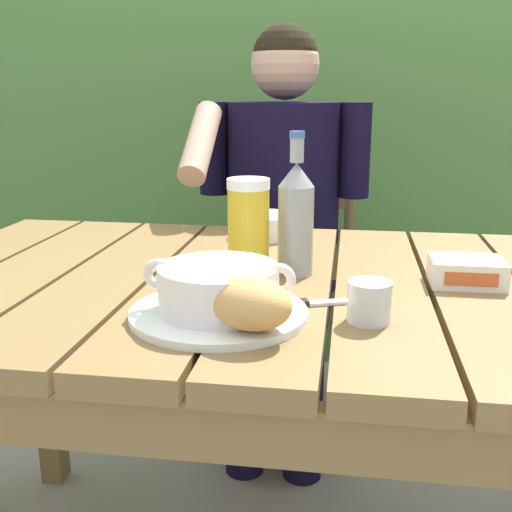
{
  "coord_description": "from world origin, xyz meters",
  "views": [
    {
      "loc": [
        0.1,
        -1.07,
        1.08
      ],
      "look_at": [
        -0.04,
        -0.11,
        0.82
      ],
      "focal_mm": 43.59,
      "sensor_mm": 36.0,
      "label": 1
    }
  ],
  "objects_px": {
    "bread_roll": "(250,303)",
    "beer_bottle": "(296,217)",
    "person_eating": "(281,214)",
    "table_knife": "(306,303)",
    "soup_bowl": "(218,287)",
    "chair_near_diner": "(288,288)",
    "water_glass_small": "(369,302)",
    "serving_plate": "(219,313)",
    "beer_glass": "(249,229)",
    "diner_bowl": "(266,225)",
    "butter_tub": "(466,272)"
  },
  "relations": [
    {
      "from": "bread_roll",
      "to": "beer_bottle",
      "type": "bearing_deg",
      "value": 83.63
    },
    {
      "from": "person_eating",
      "to": "beer_bottle",
      "type": "height_order",
      "value": "person_eating"
    },
    {
      "from": "bread_roll",
      "to": "table_knife",
      "type": "height_order",
      "value": "bread_roll"
    },
    {
      "from": "soup_bowl",
      "to": "person_eating",
      "type": "bearing_deg",
      "value": 90.23
    },
    {
      "from": "person_eating",
      "to": "chair_near_diner",
      "type": "bearing_deg",
      "value": 89.19
    },
    {
      "from": "water_glass_small",
      "to": "beer_bottle",
      "type": "bearing_deg",
      "value": 119.56
    },
    {
      "from": "chair_near_diner",
      "to": "serving_plate",
      "type": "bearing_deg",
      "value": -89.96
    },
    {
      "from": "beer_glass",
      "to": "diner_bowl",
      "type": "relative_size",
      "value": 1.28
    },
    {
      "from": "beer_glass",
      "to": "bread_roll",
      "type": "bearing_deg",
      "value": -80.41
    },
    {
      "from": "butter_tub",
      "to": "soup_bowl",
      "type": "bearing_deg",
      "value": -150.44
    },
    {
      "from": "person_eating",
      "to": "table_knife",
      "type": "distance_m",
      "value": 0.82
    },
    {
      "from": "soup_bowl",
      "to": "butter_tub",
      "type": "bearing_deg",
      "value": 29.56
    },
    {
      "from": "beer_bottle",
      "to": "serving_plate",
      "type": "bearing_deg",
      "value": -110.99
    },
    {
      "from": "soup_bowl",
      "to": "diner_bowl",
      "type": "height_order",
      "value": "soup_bowl"
    },
    {
      "from": "beer_glass",
      "to": "diner_bowl",
      "type": "bearing_deg",
      "value": 92.11
    },
    {
      "from": "soup_bowl",
      "to": "beer_glass",
      "type": "bearing_deg",
      "value": 86.94
    },
    {
      "from": "chair_near_diner",
      "to": "serving_plate",
      "type": "distance_m",
      "value": 1.11
    },
    {
      "from": "person_eating",
      "to": "table_knife",
      "type": "height_order",
      "value": "person_eating"
    },
    {
      "from": "chair_near_diner",
      "to": "water_glass_small",
      "type": "distance_m",
      "value": 1.13
    },
    {
      "from": "person_eating",
      "to": "bread_roll",
      "type": "bearing_deg",
      "value": -86.25
    },
    {
      "from": "chair_near_diner",
      "to": "person_eating",
      "type": "height_order",
      "value": "person_eating"
    },
    {
      "from": "water_glass_small",
      "to": "chair_near_diner",
      "type": "bearing_deg",
      "value": 101.9
    },
    {
      "from": "bread_roll",
      "to": "diner_bowl",
      "type": "relative_size",
      "value": 1.07
    },
    {
      "from": "diner_bowl",
      "to": "butter_tub",
      "type": "bearing_deg",
      "value": -38.08
    },
    {
      "from": "person_eating",
      "to": "diner_bowl",
      "type": "relative_size",
      "value": 8.93
    },
    {
      "from": "beer_glass",
      "to": "table_knife",
      "type": "relative_size",
      "value": 1.23
    },
    {
      "from": "diner_bowl",
      "to": "beer_bottle",
      "type": "bearing_deg",
      "value": -72.24
    },
    {
      "from": "person_eating",
      "to": "water_glass_small",
      "type": "height_order",
      "value": "person_eating"
    },
    {
      "from": "person_eating",
      "to": "beer_bottle",
      "type": "xyz_separation_m",
      "value": [
        0.1,
        -0.63,
        0.12
      ]
    },
    {
      "from": "beer_glass",
      "to": "water_glass_small",
      "type": "relative_size",
      "value": 2.79
    },
    {
      "from": "diner_bowl",
      "to": "person_eating",
      "type": "bearing_deg",
      "value": 90.47
    },
    {
      "from": "serving_plate",
      "to": "bread_roll",
      "type": "xyz_separation_m",
      "value": [
        0.06,
        -0.07,
        0.04
      ]
    },
    {
      "from": "chair_near_diner",
      "to": "table_knife",
      "type": "xyz_separation_m",
      "value": [
        0.13,
        -1.0,
        0.3
      ]
    },
    {
      "from": "person_eating",
      "to": "bread_roll",
      "type": "xyz_separation_m",
      "value": [
        0.06,
        -0.94,
        0.06
      ]
    },
    {
      "from": "butter_tub",
      "to": "beer_bottle",
      "type": "bearing_deg",
      "value": 176.6
    },
    {
      "from": "beer_glass",
      "to": "serving_plate",
      "type": "bearing_deg",
      "value": -93.06
    },
    {
      "from": "serving_plate",
      "to": "beer_glass",
      "type": "bearing_deg",
      "value": 86.94
    },
    {
      "from": "bread_roll",
      "to": "chair_near_diner",
      "type": "bearing_deg",
      "value": 92.96
    },
    {
      "from": "serving_plate",
      "to": "chair_near_diner",
      "type": "bearing_deg",
      "value": 90.04
    },
    {
      "from": "soup_bowl",
      "to": "butter_tub",
      "type": "height_order",
      "value": "soup_bowl"
    },
    {
      "from": "bread_roll",
      "to": "table_knife",
      "type": "bearing_deg",
      "value": 63.66
    },
    {
      "from": "table_knife",
      "to": "beer_bottle",
      "type": "bearing_deg",
      "value": 100.99
    },
    {
      "from": "soup_bowl",
      "to": "bread_roll",
      "type": "height_order",
      "value": "soup_bowl"
    },
    {
      "from": "water_glass_small",
      "to": "butter_tub",
      "type": "relative_size",
      "value": 0.52
    },
    {
      "from": "serving_plate",
      "to": "butter_tub",
      "type": "height_order",
      "value": "butter_tub"
    },
    {
      "from": "serving_plate",
      "to": "water_glass_small",
      "type": "relative_size",
      "value": 4.16
    },
    {
      "from": "soup_bowl",
      "to": "table_knife",
      "type": "xyz_separation_m",
      "value": [
        0.13,
        0.07,
        -0.04
      ]
    },
    {
      "from": "water_glass_small",
      "to": "diner_bowl",
      "type": "height_order",
      "value": "water_glass_small"
    },
    {
      "from": "person_eating",
      "to": "butter_tub",
      "type": "relative_size",
      "value": 10.02
    },
    {
      "from": "water_glass_small",
      "to": "butter_tub",
      "type": "distance_m",
      "value": 0.27
    }
  ]
}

